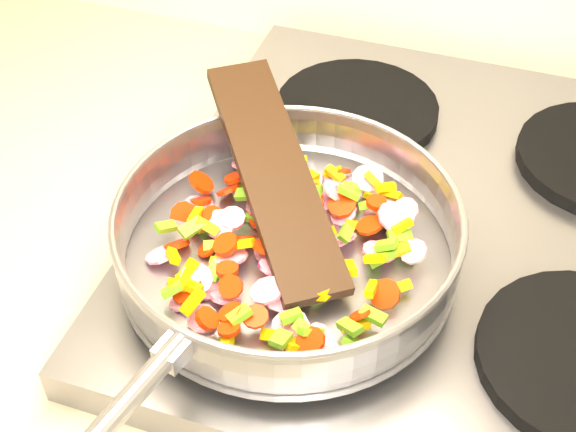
% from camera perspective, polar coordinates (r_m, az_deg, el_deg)
% --- Properties ---
extents(cooktop, '(0.60, 0.60, 0.04)m').
position_cam_1_polar(cooktop, '(0.85, 11.46, -1.27)').
color(cooktop, '#939399').
rests_on(cooktop, counter_top).
extents(grate_fl, '(0.19, 0.19, 0.02)m').
position_cam_1_polar(grate_fl, '(0.75, -0.74, -4.54)').
color(grate_fl, black).
rests_on(grate_fl, cooktop).
extents(grate_bl, '(0.19, 0.19, 0.02)m').
position_cam_1_polar(grate_bl, '(0.95, 4.92, 7.56)').
color(grate_bl, black).
rests_on(grate_bl, cooktop).
extents(saute_pan, '(0.36, 0.52, 0.06)m').
position_cam_1_polar(saute_pan, '(0.73, -0.08, -1.32)').
color(saute_pan, '#9E9EA5').
rests_on(saute_pan, grate_fl).
extents(vegetable_heap, '(0.26, 0.27, 0.05)m').
position_cam_1_polar(vegetable_heap, '(0.74, -0.17, -1.97)').
color(vegetable_heap, '#E2165A').
rests_on(vegetable_heap, saute_pan).
extents(wooden_spatula, '(0.21, 0.26, 0.07)m').
position_cam_1_polar(wooden_spatula, '(0.76, -0.99, 3.07)').
color(wooden_spatula, black).
rests_on(wooden_spatula, saute_pan).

